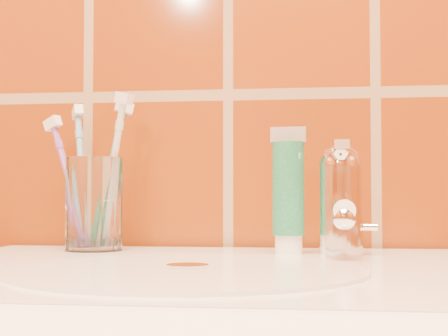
# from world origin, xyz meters

# --- Properties ---
(glass_tumbler) EXTENTS (0.08, 0.08, 0.11)m
(glass_tumbler) POSITION_xyz_m (-0.15, 1.12, 0.90)
(glass_tumbler) COLOR white
(glass_tumbler) RESTS_ON pedestal_sink
(toothpaste_tube) EXTENTS (0.04, 0.04, 0.14)m
(toothpaste_tube) POSITION_xyz_m (0.08, 1.10, 0.92)
(toothpaste_tube) COLOR white
(toothpaste_tube) RESTS_ON pedestal_sink
(faucet) EXTENTS (0.05, 0.11, 0.12)m
(faucet) POSITION_xyz_m (0.14, 1.09, 0.91)
(faucet) COLOR white
(faucet) RESTS_ON pedestal_sink
(toothbrush_0) EXTENTS (0.10, 0.09, 0.19)m
(toothbrush_0) POSITION_xyz_m (-0.13, 1.12, 0.94)
(toothbrush_0) COLOR silver
(toothbrush_0) RESTS_ON glass_tumbler
(toothbrush_1) EXTENTS (0.10, 0.10, 0.19)m
(toothbrush_1) POSITION_xyz_m (-0.14, 1.14, 0.94)
(toothbrush_1) COLOR #1D7044
(toothbrush_1) RESTS_ON glass_tumbler
(toothbrush_2) EXTENTS (0.12, 0.15, 0.20)m
(toothbrush_2) POSITION_xyz_m (-0.17, 1.14, 0.94)
(toothbrush_2) COLOR #6D9FC1
(toothbrush_2) RESTS_ON glass_tumbler
(toothbrush_3) EXTENTS (0.13, 0.12, 0.17)m
(toothbrush_3) POSITION_xyz_m (-0.18, 1.12, 0.93)
(toothbrush_3) COLOR #85489B
(toothbrush_3) RESTS_ON glass_tumbler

